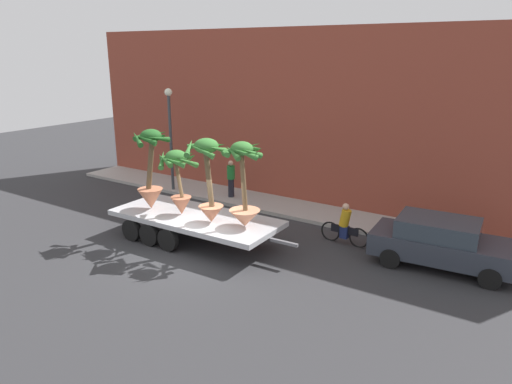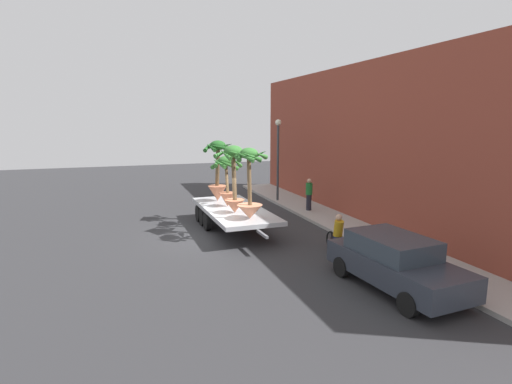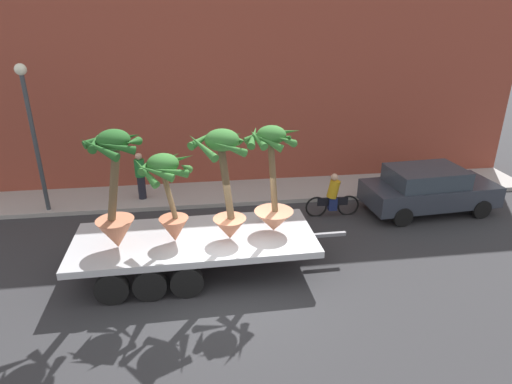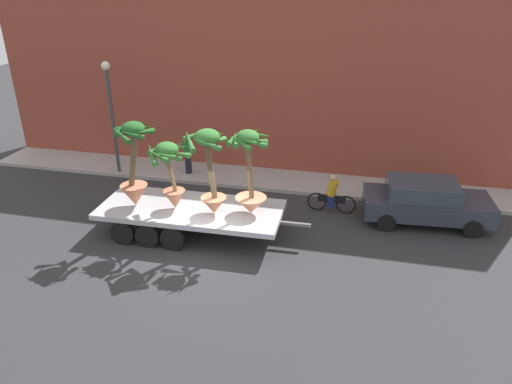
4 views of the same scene
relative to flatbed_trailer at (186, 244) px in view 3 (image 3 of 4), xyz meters
name	(u,v)px [view 3 (image 3 of 4)]	position (x,y,z in m)	size (l,w,h in m)	color
ground_plane	(231,291)	(1.08, -1.11, -0.78)	(60.00, 60.00, 0.00)	#2D2D30
sidewalk	(218,193)	(1.08, 4.99, -0.70)	(24.00, 2.20, 0.15)	#A39E99
building_facade	(212,86)	(1.08, 6.69, 3.03)	(24.00, 1.20, 7.61)	brown
flatbed_trailer	(186,244)	(0.00, 0.00, 0.00)	(7.27, 2.67, 0.98)	#B7BABF
potted_palm_rear	(273,185)	(2.31, 0.10, 1.52)	(1.48, 1.48, 2.87)	tan
potted_palm_middle	(225,181)	(1.06, -0.20, 1.80)	(1.45, 1.64, 2.89)	#C17251
potted_palm_front	(115,195)	(-1.56, -0.28, 1.60)	(1.41, 1.55, 2.99)	#C17251
potted_palm_extra	(168,192)	(-0.33, -0.15, 1.57)	(1.55, 1.56, 2.33)	#B26647
cyclist	(333,197)	(4.83, 2.73, -0.11)	(1.84, 0.36, 1.54)	black
parked_car	(428,189)	(8.15, 2.65, 0.05)	(4.54, 2.21, 1.58)	#2D333D
pedestrian_near_gate	(140,175)	(-1.64, 4.74, 0.26)	(0.36, 0.36, 1.71)	black
street_lamp	(31,121)	(-4.74, 4.19, 2.45)	(0.36, 0.36, 4.83)	#383D42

